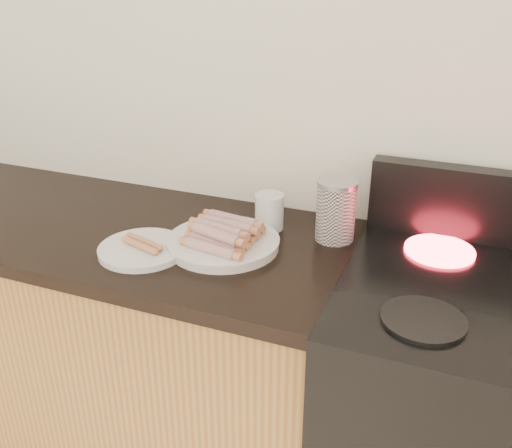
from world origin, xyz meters
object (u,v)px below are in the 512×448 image
at_px(stove, 476,446).
at_px(main_plate, 223,244).
at_px(side_plate, 143,249).
at_px(canister, 336,210).
at_px(mug, 269,211).

relative_size(stove, main_plate, 3.03).
xyz_separation_m(side_plate, canister, (0.45, 0.27, 0.08)).
relative_size(main_plate, canister, 1.75).
bearing_deg(mug, stove, -14.41).
distance_m(side_plate, canister, 0.53).
distance_m(main_plate, side_plate, 0.22).
bearing_deg(main_plate, stove, -0.41).
xyz_separation_m(main_plate, canister, (0.27, 0.16, 0.08)).
distance_m(stove, side_plate, 1.02).
xyz_separation_m(side_plate, mug, (0.26, 0.27, 0.04)).
bearing_deg(canister, main_plate, -148.67).
bearing_deg(canister, mug, -179.69).
distance_m(main_plate, mug, 0.18).
bearing_deg(canister, stove, -20.25).
bearing_deg(side_plate, mug, 45.82).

